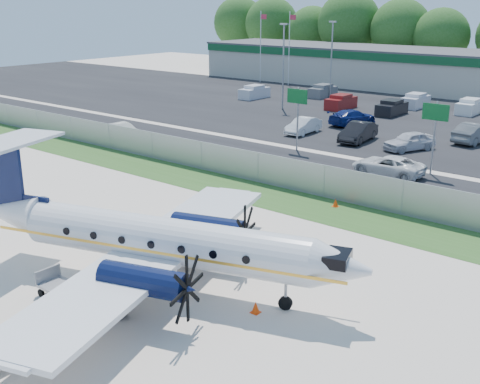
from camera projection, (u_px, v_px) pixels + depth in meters
The scene contains 25 objects.
ground at pixel (152, 275), 25.95m from camera, with size 170.00×170.00×0.00m, color beige.
grass_verge at pixel (305, 205), 34.82m from camera, with size 170.00×4.00×0.02m, color #2D561E.
access_road at pixel (363, 179), 40.00m from camera, with size 170.00×8.00×0.02m, color black.
parking_lot at pixel (472, 129), 55.53m from camera, with size 170.00×32.00×0.02m, color black.
perimeter_fence at pixel (324, 181), 36.00m from camera, with size 120.00×0.06×1.99m.
building_west at pixel (357, 65), 85.41m from camera, with size 46.40×12.40×5.24m.
sign_left at pixel (297, 105), 46.60m from camera, with size 1.80×0.26×5.00m.
sign_mid at pixel (435, 122), 39.99m from camera, with size 1.80×0.26×5.00m.
flagpole_west at pixel (261, 42), 86.51m from camera, with size 1.06×0.12×10.00m.
flagpole_east at pixel (290, 44), 83.50m from camera, with size 1.06×0.12×10.00m.
light_pole_nw at pixel (283, 60), 64.49m from camera, with size 0.90×0.35×9.09m.
light_pole_sw at pixel (332, 54), 71.88m from camera, with size 0.90×0.35×9.09m.
aircraft at pixel (157, 239), 24.33m from camera, with size 17.79×17.35×5.45m.
pushback_tug at pixel (151, 243), 27.96m from camera, with size 2.45×2.03×1.19m.
baggage_cart_far at pixel (62, 287), 23.90m from camera, with size 1.93×1.19×1.00m.
cone_nose at pixel (256, 307), 22.77m from camera, with size 0.34×0.34×0.48m.
cone_port_wing at pixel (72, 321), 21.67m from camera, with size 0.41×0.41×0.58m.
cone_starboard_wing at pixel (336, 203), 34.54m from camera, with size 0.35×0.35×0.49m.
road_car_west at pixel (123, 140), 51.40m from camera, with size 1.48×4.25×1.40m, color beige.
road_car_mid at pixel (387, 175), 40.83m from camera, with size 2.27×4.93×1.37m, color silver.
parked_car_a at pixel (303, 134), 53.75m from camera, with size 1.49×4.28×1.41m, color silver.
parked_car_b at pixel (358, 142), 50.68m from camera, with size 1.71×4.91×1.62m, color black.
parked_car_c at pixel (409, 150), 47.75m from camera, with size 1.76×4.37×1.49m, color silver.
parked_car_f at pixel (352, 125), 57.45m from camera, with size 2.10×5.16×1.50m, color navy.
parked_car_g at pixel (474, 143), 50.31m from camera, with size 1.77×5.08×1.67m, color #595B5E.
Camera 1 is at (17.85, -15.96, 11.29)m, focal length 45.00 mm.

